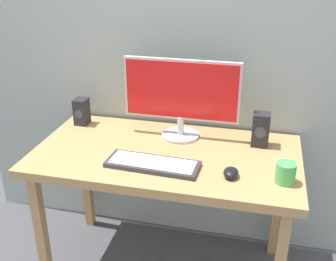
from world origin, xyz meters
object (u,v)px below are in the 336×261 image
Objects in this scene: monitor at (181,95)px; coffee_mug at (286,173)px; speaker_right at (261,130)px; keyboard_primary at (153,164)px; speaker_left at (82,111)px; mouse at (231,173)px; desk at (166,165)px.

coffee_mug is (0.55, -0.37, -0.19)m from monitor.
speaker_right reaches higher than coffee_mug.
keyboard_primary is at bearing -144.07° from speaker_right.
keyboard_primary is at bearing -99.32° from monitor.
speaker_left is (-0.60, 0.03, -0.16)m from monitor.
mouse reaches higher than keyboard_primary.
speaker_right is at bearing 109.16° from coffee_mug.
coffee_mug reaches higher than desk.
mouse is 0.24m from coffee_mug.
mouse is (0.35, -0.17, 0.10)m from desk.
speaker_right is (0.46, 0.19, 0.17)m from desk.
speaker_right reaches higher than speaker_left.
speaker_right reaches higher than mouse.
desk is 0.53m from speaker_right.
coffee_mug is (0.24, 0.01, 0.03)m from mouse.
monitor is 0.45m from speaker_right.
speaker_right is (0.43, -0.01, -0.15)m from monitor.
monitor is 0.62m from speaker_left.
keyboard_primary is 4.71× the size of coffee_mug.
mouse is at bearing -107.48° from speaker_right.
mouse is (0.37, -0.01, 0.01)m from keyboard_primary.
speaker_left reaches higher than coffee_mug.
monitor reaches higher than keyboard_primary.
mouse is at bearing -1.66° from keyboard_primary.
mouse is 1.00m from speaker_left.
keyboard_primary is 4.88× the size of mouse.
speaker_right reaches higher than desk.
speaker_left is 1.60× the size of coffee_mug.
desk is at bearing 80.88° from keyboard_primary.
mouse is 0.39m from speaker_right.
monitor is at bearing 178.32° from speaker_right.
speaker_left reaches higher than keyboard_primary.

